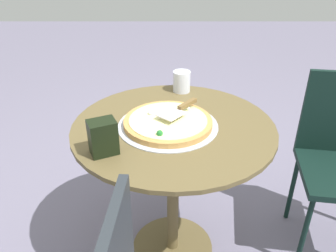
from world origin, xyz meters
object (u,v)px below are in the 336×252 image
drinking_cup (182,81)px  napkin_dispenser (103,137)px  pizza_server (180,109)px  patio_table (173,159)px  pizza_on_tray (168,123)px

drinking_cup → napkin_dispenser: size_ratio=0.79×
napkin_dispenser → pizza_server: bearing=16.7°
patio_table → pizza_on_tray: size_ratio=2.05×
pizza_on_tray → drinking_cup: bearing=-100.8°
patio_table → pizza_server: size_ratio=4.30×
pizza_on_tray → napkin_dispenser: napkin_dispenser is taller
patio_table → drinking_cup: size_ratio=8.22×
patio_table → drinking_cup: bearing=-97.3°
patio_table → drinking_cup: (-0.04, -0.34, 0.22)m
pizza_server → pizza_on_tray: bearing=43.1°
pizza_server → drinking_cup: (-0.02, -0.30, -0.00)m
pizza_server → drinking_cup: size_ratio=1.91×
pizza_on_tray → drinking_cup: size_ratio=4.02×
patio_table → napkin_dispenser: napkin_dispenser is taller
patio_table → pizza_on_tray: pizza_on_tray is taller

